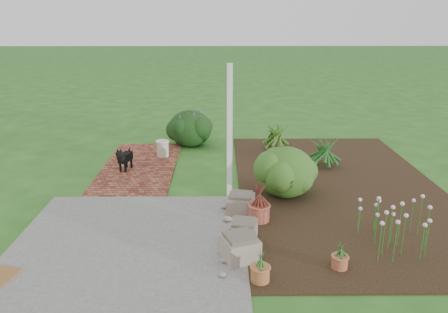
{
  "coord_description": "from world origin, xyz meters",
  "views": [
    {
      "loc": [
        0.13,
        -7.57,
        3.33
      ],
      "look_at": [
        0.2,
        0.4,
        0.7
      ],
      "focal_mm": 35.0,
      "sensor_mm": 36.0,
      "label": 1
    }
  ],
  "objects_px": {
    "black_dog": "(124,157)",
    "evergreen_shrub": "(285,171)",
    "cream_ceramic_urn": "(163,149)",
    "stone_trough_near": "(240,248)"
  },
  "relations": [
    {
      "from": "stone_trough_near",
      "to": "evergreen_shrub",
      "type": "xyz_separation_m",
      "value": [
        0.96,
        2.3,
        0.31
      ]
    },
    {
      "from": "black_dog",
      "to": "stone_trough_near",
      "type": "bearing_deg",
      "value": -40.6
    },
    {
      "from": "black_dog",
      "to": "cream_ceramic_urn",
      "type": "height_order",
      "value": "black_dog"
    },
    {
      "from": "stone_trough_near",
      "to": "black_dog",
      "type": "relative_size",
      "value": 0.81
    },
    {
      "from": "black_dog",
      "to": "cream_ceramic_urn",
      "type": "distance_m",
      "value": 1.22
    },
    {
      "from": "black_dog",
      "to": "evergreen_shrub",
      "type": "relative_size",
      "value": 0.51
    },
    {
      "from": "black_dog",
      "to": "evergreen_shrub",
      "type": "height_order",
      "value": "evergreen_shrub"
    },
    {
      "from": "cream_ceramic_urn",
      "to": "black_dog",
      "type": "bearing_deg",
      "value": -125.96
    },
    {
      "from": "stone_trough_near",
      "to": "evergreen_shrub",
      "type": "bearing_deg",
      "value": 67.37
    },
    {
      "from": "evergreen_shrub",
      "to": "black_dog",
      "type": "bearing_deg",
      "value": 158.06
    }
  ]
}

